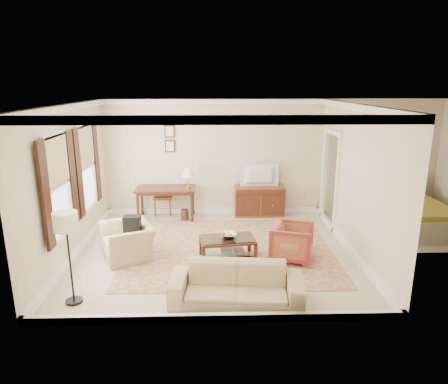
{
  "coord_description": "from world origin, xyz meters",
  "views": [
    {
      "loc": [
        -0.01,
        -7.44,
        3.27
      ],
      "look_at": [
        0.2,
        0.3,
        1.15
      ],
      "focal_mm": 32.0,
      "sensor_mm": 36.0,
      "label": 1
    }
  ],
  "objects_px": {
    "writing_desk": "(166,192)",
    "sideboard": "(259,201)",
    "tv": "(260,168)",
    "sofa": "(236,279)",
    "striped_armchair": "(292,240)",
    "club_armchair": "(127,236)",
    "coffee_table": "(228,243)"
  },
  "relations": [
    {
      "from": "club_armchair",
      "to": "sofa",
      "type": "height_order",
      "value": "club_armchair"
    },
    {
      "from": "coffee_table",
      "to": "striped_armchair",
      "type": "height_order",
      "value": "striped_armchair"
    },
    {
      "from": "tv",
      "to": "sofa",
      "type": "distance_m",
      "value": 4.32
    },
    {
      "from": "sideboard",
      "to": "tv",
      "type": "bearing_deg",
      "value": -90.0
    },
    {
      "from": "writing_desk",
      "to": "tv",
      "type": "xyz_separation_m",
      "value": [
        2.33,
        0.17,
        0.54
      ]
    },
    {
      "from": "coffee_table",
      "to": "club_armchair",
      "type": "bearing_deg",
      "value": 175.36
    },
    {
      "from": "sideboard",
      "to": "coffee_table",
      "type": "relative_size",
      "value": 1.13
    },
    {
      "from": "writing_desk",
      "to": "sofa",
      "type": "distance_m",
      "value": 4.27
    },
    {
      "from": "writing_desk",
      "to": "sofa",
      "type": "bearing_deg",
      "value": -69.25
    },
    {
      "from": "sideboard",
      "to": "writing_desk",
      "type": "bearing_deg",
      "value": -175.27
    },
    {
      "from": "sideboard",
      "to": "tv",
      "type": "relative_size",
      "value": 1.37
    },
    {
      "from": "striped_armchair",
      "to": "club_armchair",
      "type": "height_order",
      "value": "club_armchair"
    },
    {
      "from": "coffee_table",
      "to": "sofa",
      "type": "xyz_separation_m",
      "value": [
        0.08,
        -1.56,
        0.06
      ]
    },
    {
      "from": "club_armchair",
      "to": "sideboard",
      "type": "bearing_deg",
      "value": 106.05
    },
    {
      "from": "sofa",
      "to": "coffee_table",
      "type": "bearing_deg",
      "value": 98.41
    },
    {
      "from": "sideboard",
      "to": "striped_armchair",
      "type": "xyz_separation_m",
      "value": [
        0.33,
        -2.65,
        0.0
      ]
    },
    {
      "from": "tv",
      "to": "coffee_table",
      "type": "relative_size",
      "value": 0.83
    },
    {
      "from": "writing_desk",
      "to": "sideboard",
      "type": "bearing_deg",
      "value": 4.73
    },
    {
      "from": "writing_desk",
      "to": "striped_armchair",
      "type": "relative_size",
      "value": 1.87
    },
    {
      "from": "striped_armchair",
      "to": "sofa",
      "type": "bearing_deg",
      "value": 160.83
    },
    {
      "from": "writing_desk",
      "to": "tv",
      "type": "relative_size",
      "value": 1.59
    },
    {
      "from": "writing_desk",
      "to": "coffee_table",
      "type": "relative_size",
      "value": 1.32
    },
    {
      "from": "writing_desk",
      "to": "sofa",
      "type": "xyz_separation_m",
      "value": [
        1.51,
        -3.99,
        -0.29
      ]
    },
    {
      "from": "sideboard",
      "to": "club_armchair",
      "type": "relative_size",
      "value": 1.24
    },
    {
      "from": "club_armchair",
      "to": "tv",
      "type": "bearing_deg",
      "value": 105.81
    },
    {
      "from": "tv",
      "to": "coffee_table",
      "type": "bearing_deg",
      "value": 70.94
    },
    {
      "from": "coffee_table",
      "to": "sideboard",
      "type": "bearing_deg",
      "value": 71.08
    },
    {
      "from": "writing_desk",
      "to": "sideboard",
      "type": "xyz_separation_m",
      "value": [
        2.33,
        0.19,
        -0.3
      ]
    },
    {
      "from": "writing_desk",
      "to": "coffee_table",
      "type": "bearing_deg",
      "value": -59.43
    },
    {
      "from": "sideboard",
      "to": "sofa",
      "type": "height_order",
      "value": "sofa"
    },
    {
      "from": "tv",
      "to": "striped_armchair",
      "type": "xyz_separation_m",
      "value": [
        0.33,
        -2.63,
        -0.84
      ]
    },
    {
      "from": "sideboard",
      "to": "striped_armchair",
      "type": "bearing_deg",
      "value": -82.9
    }
  ]
}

